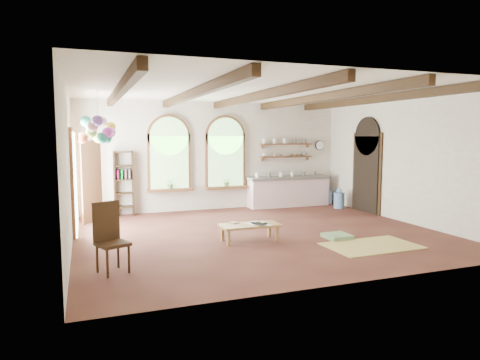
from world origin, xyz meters
name	(u,v)px	position (x,y,z in m)	size (l,w,h in m)	color
floor	(260,234)	(0.00, 0.00, 0.00)	(8.00, 8.00, 0.00)	brown
ceiling_beams	(261,95)	(0.00, 0.00, 3.10)	(6.20, 6.80, 0.18)	#372111
window_left	(169,156)	(-1.40, 3.43, 1.63)	(1.30, 0.28, 2.20)	brown
window_right	(226,155)	(0.30, 3.43, 1.63)	(1.30, 0.28, 2.20)	brown
left_doorway	(74,182)	(-3.95, 1.80, 1.15)	(0.10, 1.90, 2.50)	brown
right_doorway	(366,174)	(3.95, 1.50, 1.10)	(0.10, 1.30, 2.40)	black
kitchen_counter	(288,191)	(2.30, 3.20, 0.48)	(2.68, 0.62, 0.94)	#FDD7DB
wall_shelf_lower	(286,157)	(2.30, 3.38, 1.55)	(1.70, 0.24, 0.04)	brown
wall_shelf_upper	(286,144)	(2.30, 3.38, 1.95)	(1.70, 0.24, 0.04)	brown
wall_clock	(320,145)	(3.55, 3.45, 1.90)	(0.32, 0.32, 0.04)	black
bookshelf	(124,183)	(-2.70, 3.32, 0.90)	(0.53, 0.32, 1.80)	#372111
coffee_table	(250,226)	(-0.47, -0.54, 0.32)	(1.26, 0.59, 0.36)	tan
side_chair	(112,252)	(-3.34, -1.71, 0.33)	(0.60, 0.60, 1.15)	#372111
floor_mat	(372,246)	(1.69, -1.79, 0.01)	(1.85, 1.14, 0.02)	#D7C86B
floor_cushion	(337,236)	(1.40, -0.99, 0.05)	(0.52, 0.52, 0.09)	#6F9566
water_jug_a	(328,196)	(3.75, 3.20, 0.23)	(0.28, 0.28, 0.54)	#5F92CB
water_jug_b	(339,200)	(3.59, 2.30, 0.27)	(0.32, 0.32, 0.62)	#5F92CB
balloon_cluster	(98,130)	(-3.40, 0.95, 2.33)	(0.83, 0.87, 1.15)	white
table_book	(231,223)	(-0.82, -0.35, 0.37)	(0.16, 0.23, 0.02)	olive
tablet	(260,225)	(-0.29, -0.68, 0.36)	(0.17, 0.24, 0.01)	black
potted_plant_left	(171,183)	(-1.40, 3.32, 0.85)	(0.27, 0.23, 0.30)	#598C4C
potted_plant_right	(227,181)	(0.30, 3.32, 0.85)	(0.27, 0.23, 0.30)	#598C4C
shelf_cup_a	(264,155)	(1.55, 3.38, 1.62)	(0.12, 0.10, 0.10)	white
shelf_cup_b	(275,155)	(1.90, 3.38, 1.62)	(0.10, 0.10, 0.09)	beige
shelf_bowl_a	(285,155)	(2.25, 3.38, 1.60)	(0.22, 0.22, 0.05)	beige
shelf_bowl_b	(295,155)	(2.60, 3.38, 1.60)	(0.20, 0.20, 0.06)	#8C664C
shelf_vase	(304,153)	(2.95, 3.38, 1.67)	(0.18, 0.18, 0.19)	slate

